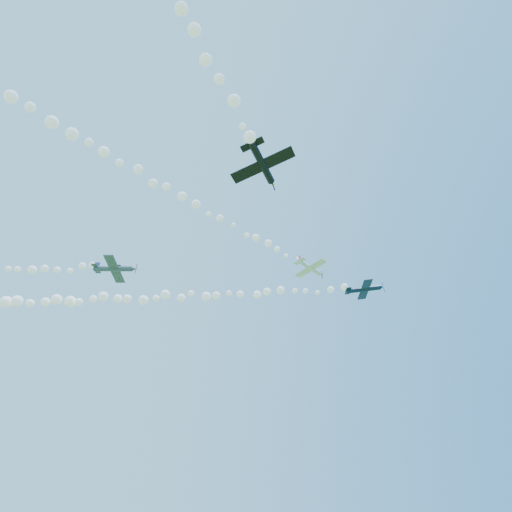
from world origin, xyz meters
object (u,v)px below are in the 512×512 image
object	(u,v)px
plane_grey	(115,269)
plane_navy	(364,289)
plane_white	(310,268)
plane_black	(262,164)

from	to	relation	value
plane_grey	plane_navy	bearing A→B (deg)	10.76
plane_white	plane_navy	xyz separation A→B (m)	(11.68, 0.28, -2.07)
plane_white	plane_black	bearing A→B (deg)	-145.91
plane_white	plane_black	world-z (taller)	plane_white
plane_navy	plane_black	bearing A→B (deg)	-113.95
plane_white	plane_grey	distance (m)	36.14
plane_navy	plane_grey	world-z (taller)	plane_navy
plane_navy	plane_grey	bearing A→B (deg)	-165.63
plane_navy	plane_white	bearing A→B (deg)	-155.26
plane_navy	plane_black	xyz separation A→B (m)	(-32.81, -30.27, -10.71)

